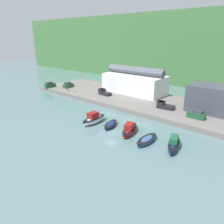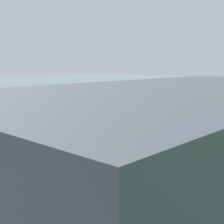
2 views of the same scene
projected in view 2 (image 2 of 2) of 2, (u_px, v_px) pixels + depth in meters
name	position (u px, v px, depth m)	size (l,w,h in m)	color
ground_plane	(79.00, 129.00, 42.81)	(320.00, 320.00, 0.00)	slate
yacht_club_building	(185.00, 168.00, 13.04)	(18.63, 8.99, 6.85)	#3D424C
moored_boat_0	(119.00, 117.00, 46.59)	(2.73, 7.35, 2.85)	white
moored_boat_1	(103.00, 126.00, 42.72)	(3.84, 6.11, 0.96)	navy
moored_boat_2	(72.00, 129.00, 38.68)	(4.61, 7.87, 2.38)	red
moored_boat_3	(30.00, 138.00, 35.82)	(2.84, 6.84, 0.92)	#33568E
parked_car_3	(118.00, 161.00, 21.98)	(4.22, 1.86, 2.16)	#1E4C2D
pickup_truck_0	(204.00, 142.00, 27.71)	(4.91, 2.46, 1.90)	black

